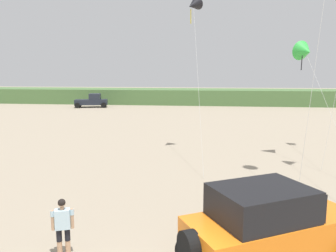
% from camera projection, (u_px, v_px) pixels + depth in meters
% --- Properties ---
extents(dune_ridge, '(90.00, 7.83, 2.34)m').
position_uv_depth(dune_ridge, '(171.00, 96.00, 56.21)').
color(dune_ridge, '#4C703D').
rests_on(dune_ridge, ground_plane).
extents(jeep, '(4.98, 4.19, 2.26)m').
position_uv_depth(jeep, '(270.00, 226.00, 8.66)').
color(jeep, orange).
rests_on(jeep, ground_plane).
extents(person_watching, '(0.59, 0.41, 1.67)m').
position_uv_depth(person_watching, '(63.00, 224.00, 9.37)').
color(person_watching, tan).
rests_on(person_watching, ground_plane).
extents(distant_pickup, '(4.91, 3.30, 1.98)m').
position_uv_depth(distant_pickup, '(92.00, 101.00, 49.97)').
color(distant_pickup, '#1E232D').
rests_on(distant_pickup, ground_plane).
extents(kite_green_box, '(1.43, 5.80, 9.54)m').
position_uv_depth(kite_green_box, '(193.00, 5.00, 20.19)').
color(kite_green_box, black).
rests_on(kite_green_box, ground_plane).
extents(kite_purple_stunt, '(2.24, 5.54, 6.85)m').
position_uv_depth(kite_purple_stunt, '(305.00, 51.00, 19.21)').
color(kite_purple_stunt, green).
rests_on(kite_purple_stunt, ground_plane).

